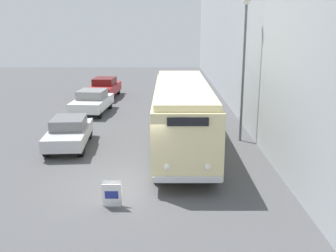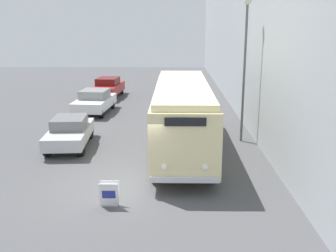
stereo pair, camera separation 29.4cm
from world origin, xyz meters
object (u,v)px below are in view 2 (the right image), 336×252
sign_board (109,194)px  parked_car_near (70,132)px  streetlamp (245,51)px  vintage_bus (182,113)px  parked_car_mid (95,101)px  parked_car_far (108,87)px

sign_board → parked_car_near: size_ratio=0.19×
streetlamp → vintage_bus: bearing=-152.7°
streetlamp → parked_car_near: size_ratio=1.61×
sign_board → parked_car_mid: bearing=103.1°
vintage_bus → sign_board: vintage_bus is taller
parked_car_mid → parked_car_far: size_ratio=0.94×
sign_board → parked_car_mid: parked_car_mid is taller
parked_car_near → parked_car_mid: (-0.29, 7.36, 0.04)m
streetlamp → parked_car_mid: streetlamp is taller
parked_car_near → sign_board: bearing=-69.1°
vintage_bus → streetlamp: (2.95, 1.52, 2.63)m
streetlamp → parked_car_far: size_ratio=1.47×
sign_board → parked_car_far: size_ratio=0.17×
streetlamp → parked_car_mid: bearing=143.5°
streetlamp → parked_car_mid: size_ratio=1.56×
sign_board → parked_car_mid: (-3.15, 13.57, 0.38)m
vintage_bus → parked_car_near: size_ratio=2.42×
parked_car_near → parked_car_mid: parked_car_mid is taller
parked_car_near → parked_car_mid: bearing=88.4°
parked_car_mid → parked_car_far: (-0.07, 5.60, 0.01)m
parked_car_mid → vintage_bus: bearing=-50.0°
sign_board → streetlamp: size_ratio=0.12×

